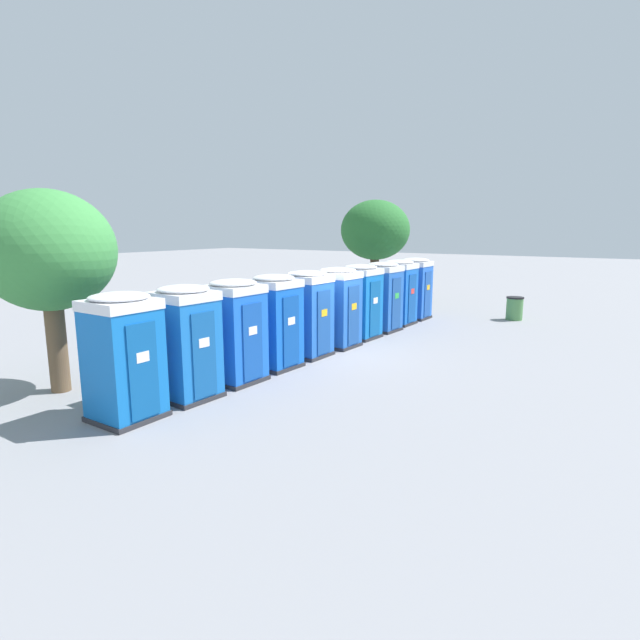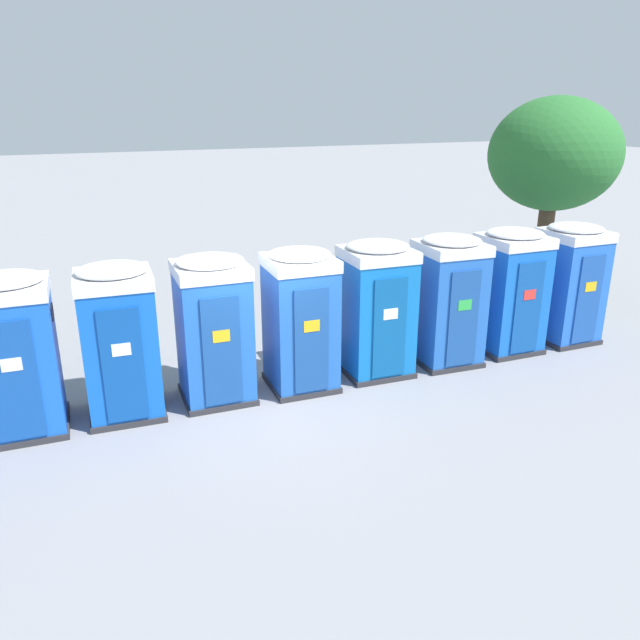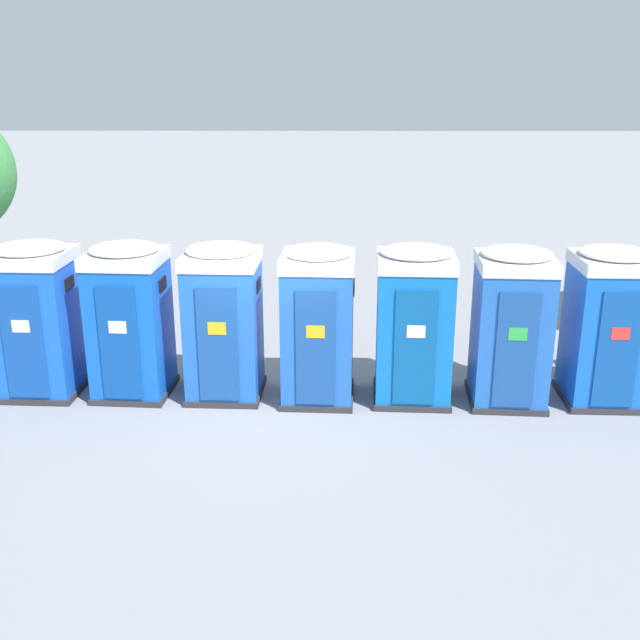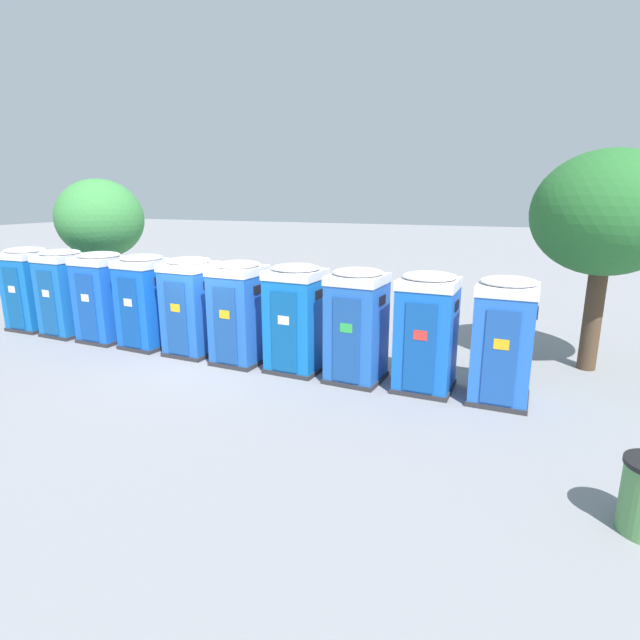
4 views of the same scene
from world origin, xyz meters
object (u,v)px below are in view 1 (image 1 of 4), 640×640
portapotty_0 (124,356)px  portapotty_8 (399,292)px  portapotty_4 (308,313)px  portapotty_6 (360,301)px  trash_can (515,308)px  street_tree_0 (375,231)px  street_tree_1 (48,252)px  portapotty_2 (235,330)px  portapotty_7 (382,296)px  portapotty_5 (338,307)px  portapotty_3 (275,321)px  portapotty_9 (415,288)px  portapotty_1 (186,342)px

portapotty_0 → portapotty_8: bearing=-1.9°
portapotty_4 → portapotty_6: same height
trash_can → portapotty_6: bearing=149.9°
portapotty_4 → street_tree_0: bearing=15.2°
portapotty_4 → street_tree_1: 6.85m
portapotty_2 → trash_can: (12.58, -3.96, -0.80)m
portapotty_7 → street_tree_0: bearing=29.7°
portapotty_0 → portapotty_8: (12.18, -0.41, 0.00)m
portapotty_7 → street_tree_0: (4.90, 2.80, 2.35)m
portapotty_5 → street_tree_1: 8.23m
portapotty_3 → portapotty_6: bearing=-2.1°
street_tree_1 → portapotty_2: bearing=-46.4°
portapotty_9 → portapotty_5: bearing=179.0°
portapotty_9 → trash_can: size_ratio=2.66×
street_tree_1 → portapotty_4: bearing=-27.3°
portapotty_4 → portapotty_7: 4.57m
portapotty_2 → street_tree_1: (-2.79, 2.93, 1.93)m
portapotty_3 → portapotty_4: bearing=-1.8°
portapotty_6 → street_tree_1: (-8.88, 3.14, 1.93)m
portapotty_2 → portapotty_8: 9.14m
portapotty_9 → portapotty_7: bearing=179.6°
portapotty_2 → portapotty_9: same height
portapotty_1 → trash_can: (14.10, -4.01, -0.80)m
portapotty_3 → portapotty_4: same height
portapotty_0 → street_tree_0: street_tree_0 is taller
street_tree_1 → portapotty_7: bearing=-17.3°
street_tree_0 → street_tree_1: size_ratio=1.10×
portapotty_3 → portapotty_9: bearing=-1.8°
portapotty_7 → portapotty_9: bearing=-0.4°
portapotty_1 → trash_can: portapotty_1 is taller
portapotty_6 → trash_can: 7.54m
portapotty_1 → portapotty_4: (4.57, -0.13, -0.00)m
portapotty_4 → street_tree_0: street_tree_0 is taller
portapotty_5 → portapotty_8: 4.57m
portapotty_3 → portapotty_9: size_ratio=1.00×
portapotty_3 → portapotty_8: bearing=-1.8°
portapotty_5 → portapotty_8: bearing=-0.6°
portapotty_5 → portapotty_9: size_ratio=1.00×
portapotty_9 → trash_can: (1.91, -3.63, -0.80)m
portapotty_2 → portapotty_3: (1.52, -0.03, 0.00)m
portapotty_1 → portapotty_2: 1.52m
portapotty_1 → portapotty_6: 7.62m
portapotty_1 → street_tree_0: street_tree_0 is taller
portapotty_7 → street_tree_0: 6.11m
portapotty_5 → portapotty_8: size_ratio=1.00×
portapotty_3 → portapotty_5: size_ratio=1.00×
portapotty_9 → portapotty_4: bearing=178.1°
portapotty_2 → street_tree_1: street_tree_1 is taller
street_tree_0 → trash_can: size_ratio=5.29×
portapotty_1 → portapotty_5: (6.09, -0.27, 0.00)m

